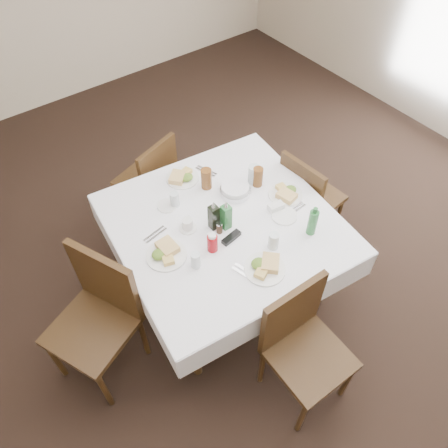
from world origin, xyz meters
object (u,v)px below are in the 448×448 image
(water_e, at_px, (254,174))
(green_bottle, at_px, (313,222))
(water_s, at_px, (274,241))
(bread_basket, at_px, (235,190))
(chair_east, at_px, (306,195))
(oil_cruet_green, at_px, (226,216))
(coffee_mug, at_px, (188,224))
(water_w, at_px, (196,260))
(chair_north, at_px, (151,177))
(chair_south, at_px, (301,340))
(ketchup_bottle, at_px, (212,243))
(dining_table, at_px, (225,229))
(oil_cruet_dark, at_px, (214,216))
(water_n, at_px, (175,200))
(chair_west, at_px, (99,311))

(water_e, relative_size, green_bottle, 0.65)
(water_s, relative_size, bread_basket, 0.56)
(chair_east, relative_size, oil_cruet_green, 3.63)
(oil_cruet_green, height_order, coffee_mug, oil_cruet_green)
(water_w, height_order, oil_cruet_green, oil_cruet_green)
(chair_north, relative_size, water_s, 7.12)
(chair_south, height_order, ketchup_bottle, chair_south)
(chair_north, height_order, chair_south, chair_south)
(chair_south, bearing_deg, dining_table, 84.89)
(oil_cruet_dark, bearing_deg, water_s, -61.00)
(bread_basket, bearing_deg, chair_east, -13.72)
(oil_cruet_green, bearing_deg, water_s, -66.62)
(chair_north, relative_size, chair_east, 0.99)
(dining_table, bearing_deg, bread_basket, 37.68)
(coffee_mug, bearing_deg, water_e, 7.48)
(water_n, distance_m, oil_cruet_dark, 0.34)
(chair_west, xyz_separation_m, water_w, (0.60, -0.20, 0.25))
(chair_south, height_order, green_bottle, green_bottle)
(green_bottle, bearing_deg, chair_north, 107.91)
(water_e, distance_m, bread_basket, 0.18)
(water_n, distance_m, bread_basket, 0.43)
(dining_table, bearing_deg, water_w, -153.25)
(chair_north, height_order, water_n, water_n)
(dining_table, bearing_deg, oil_cruet_green, -114.49)
(chair_east, relative_size, water_e, 5.93)
(water_s, xyz_separation_m, oil_cruet_dark, (-0.20, 0.36, 0.04))
(chair_east, xyz_separation_m, green_bottle, (-0.43, -0.43, 0.36))
(water_w, distance_m, coffee_mug, 0.31)
(water_s, bearing_deg, oil_cruet_dark, 119.00)
(ketchup_bottle, height_order, green_bottle, green_bottle)
(chair_east, height_order, ketchup_bottle, ketchup_bottle)
(green_bottle, bearing_deg, oil_cruet_dark, 138.81)
(water_n, height_order, oil_cruet_dark, oil_cruet_dark)
(chair_west, bearing_deg, green_bottle, -17.66)
(chair_north, xyz_separation_m, water_n, (-0.14, -0.62, 0.33))
(ketchup_bottle, bearing_deg, coffee_mug, 96.60)
(water_s, distance_m, oil_cruet_green, 0.34)
(chair_south, xyz_separation_m, bread_basket, (0.30, 1.03, 0.26))
(ketchup_bottle, bearing_deg, green_bottle, -24.51)
(coffee_mug, bearing_deg, water_n, 78.37)
(water_s, xyz_separation_m, oil_cruet_green, (-0.14, 0.31, 0.04))
(water_w, bearing_deg, ketchup_bottle, 14.80)
(water_s, relative_size, oil_cruet_green, 0.50)
(oil_cruet_green, bearing_deg, chair_north, 91.48)
(chair_south, xyz_separation_m, water_s, (0.20, 0.51, 0.29))
(bread_basket, bearing_deg, water_w, -148.69)
(chair_south, relative_size, water_e, 6.35)
(water_w, bearing_deg, dining_table, 26.75)
(chair_east, relative_size, water_w, 7.82)
(water_s, xyz_separation_m, coffee_mug, (-0.34, 0.45, -0.02))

